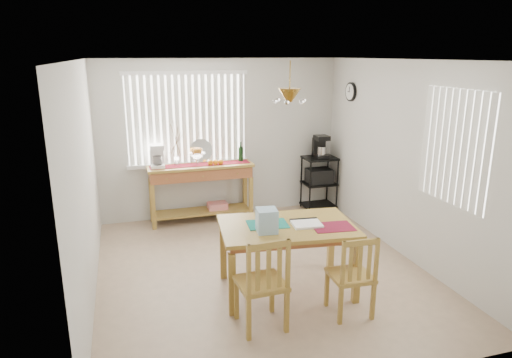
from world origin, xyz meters
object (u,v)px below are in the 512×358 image
object	(u,v)px
chair_right	(352,276)
dining_table	(287,232)
wire_cart	(319,178)
chair_left	(263,284)
sideboard	(202,179)
cart_items	(320,147)

from	to	relation	value
chair_right	dining_table	bearing A→B (deg)	123.74
wire_cart	chair_left	world-z (taller)	chair_left
sideboard	dining_table	distance (m)	2.61
cart_items	chair_left	distance (m)	3.87
cart_items	chair_right	size ratio (longest dim) A/B	0.42
wire_cart	chair_right	world-z (taller)	wire_cart
wire_cart	chair_right	xyz separation A→B (m)	(-1.08, -3.25, -0.12)
wire_cart	chair_left	distance (m)	3.81
sideboard	chair_right	world-z (taller)	sideboard
sideboard	cart_items	bearing A→B (deg)	0.17
sideboard	cart_items	xyz separation A→B (m)	(2.08, 0.01, 0.40)
chair_left	chair_right	xyz separation A→B (m)	(0.96, -0.04, -0.04)
sideboard	chair_right	bearing A→B (deg)	-73.01
wire_cart	sideboard	bearing A→B (deg)	179.89
cart_items	chair_right	xyz separation A→B (m)	(-1.08, -3.26, -0.67)
dining_table	chair_left	xyz separation A→B (m)	(-0.50, -0.66, -0.22)
sideboard	chair_right	size ratio (longest dim) A/B	1.85
chair_left	chair_right	world-z (taller)	chair_left
sideboard	chair_left	xyz separation A→B (m)	(0.03, -3.22, -0.22)
sideboard	wire_cart	xyz separation A→B (m)	(2.08, -0.00, -0.15)
wire_cart	chair_left	bearing A→B (deg)	-122.49
cart_items	chair_left	size ratio (longest dim) A/B	0.39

